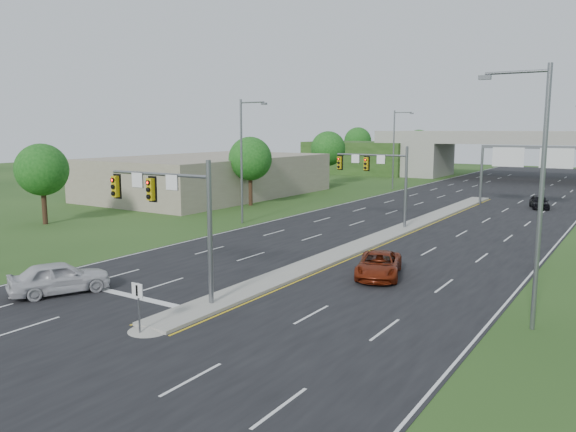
% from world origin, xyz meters
% --- Properties ---
extents(ground, '(240.00, 240.00, 0.00)m').
position_xyz_m(ground, '(0.00, 0.00, 0.00)').
color(ground, '#234117').
rests_on(ground, ground).
extents(road, '(24.00, 160.00, 0.02)m').
position_xyz_m(road, '(0.00, 35.00, 0.01)').
color(road, black).
rests_on(road, ground).
extents(median, '(2.00, 54.00, 0.16)m').
position_xyz_m(median, '(0.00, 23.00, 0.10)').
color(median, gray).
rests_on(median, road).
extents(median_nose, '(2.00, 2.00, 0.16)m').
position_xyz_m(median_nose, '(0.00, -4.00, 0.10)').
color(median_nose, gray).
rests_on(median_nose, road).
extents(lane_markings, '(23.72, 160.00, 0.01)m').
position_xyz_m(lane_markings, '(-0.60, 28.91, 0.02)').
color(lane_markings, gold).
rests_on(lane_markings, road).
extents(signal_mast_near, '(6.62, 0.60, 7.00)m').
position_xyz_m(signal_mast_near, '(-2.26, -0.07, 4.73)').
color(signal_mast_near, slate).
rests_on(signal_mast_near, ground).
extents(signal_mast_far, '(6.62, 0.60, 7.00)m').
position_xyz_m(signal_mast_far, '(-2.26, 24.93, 4.73)').
color(signal_mast_far, slate).
rests_on(signal_mast_far, ground).
extents(keep_right_sign, '(0.60, 0.13, 2.20)m').
position_xyz_m(keep_right_sign, '(0.00, -4.53, 1.52)').
color(keep_right_sign, slate).
rests_on(keep_right_sign, ground).
extents(sign_gantry, '(11.58, 0.44, 6.67)m').
position_xyz_m(sign_gantry, '(6.68, 44.92, 5.24)').
color(sign_gantry, slate).
rests_on(sign_gantry, ground).
extents(overpass, '(80.00, 14.00, 8.10)m').
position_xyz_m(overpass, '(0.00, 80.00, 3.55)').
color(overpass, gray).
rests_on(overpass, ground).
extents(lightpole_l_mid, '(2.85, 0.25, 11.00)m').
position_xyz_m(lightpole_l_mid, '(-13.30, 20.00, 6.10)').
color(lightpole_l_mid, slate).
rests_on(lightpole_l_mid, ground).
extents(lightpole_l_far, '(2.85, 0.25, 11.00)m').
position_xyz_m(lightpole_l_far, '(-13.30, 55.00, 6.10)').
color(lightpole_l_far, slate).
rests_on(lightpole_l_far, ground).
extents(lightpole_r_near, '(2.85, 0.25, 11.00)m').
position_xyz_m(lightpole_r_near, '(13.30, 5.00, 6.10)').
color(lightpole_r_near, slate).
rests_on(lightpole_r_near, ground).
extents(tree_l_near, '(4.80, 4.80, 7.60)m').
position_xyz_m(tree_l_near, '(-20.00, 30.00, 5.18)').
color(tree_l_near, '#382316').
rests_on(tree_l_near, ground).
extents(tree_l_mid, '(5.20, 5.20, 8.12)m').
position_xyz_m(tree_l_mid, '(-24.00, 55.00, 5.51)').
color(tree_l_mid, '#382316').
rests_on(tree_l_mid, ground).
extents(tree_l_close, '(4.60, 4.60, 7.17)m').
position_xyz_m(tree_l_close, '(-28.00, 10.00, 4.85)').
color(tree_l_close, '#382316').
rests_on(tree_l_close, ground).
extents(tree_back_a, '(6.00, 6.00, 8.85)m').
position_xyz_m(tree_back_a, '(-38.00, 94.00, 5.84)').
color(tree_back_a, '#382316').
rests_on(tree_back_a, ground).
extents(tree_back_b, '(5.60, 5.60, 8.32)m').
position_xyz_m(tree_back_b, '(-24.00, 94.00, 5.51)').
color(tree_back_b, '#382316').
rests_on(tree_back_b, ground).
extents(commercial_building, '(18.00, 30.00, 5.00)m').
position_xyz_m(commercial_building, '(-30.00, 35.00, 2.50)').
color(commercial_building, gray).
rests_on(commercial_building, ground).
extents(car_white, '(3.89, 5.34, 1.69)m').
position_xyz_m(car_white, '(-7.93, -2.64, 0.86)').
color(car_white, silver).
rests_on(car_white, road).
extents(car_far_a, '(3.78, 5.52, 1.40)m').
position_xyz_m(car_far_a, '(4.54, 9.33, 0.72)').
color(car_far_a, maroon).
rests_on(car_far_a, road).
extents(car_far_c, '(2.81, 4.41, 1.40)m').
position_xyz_m(car_far_c, '(7.45, 44.73, 0.72)').
color(car_far_c, black).
rests_on(car_far_c, road).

